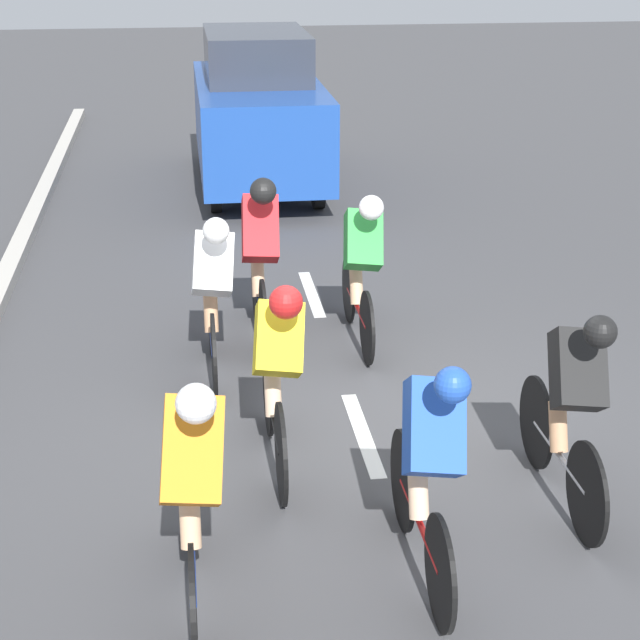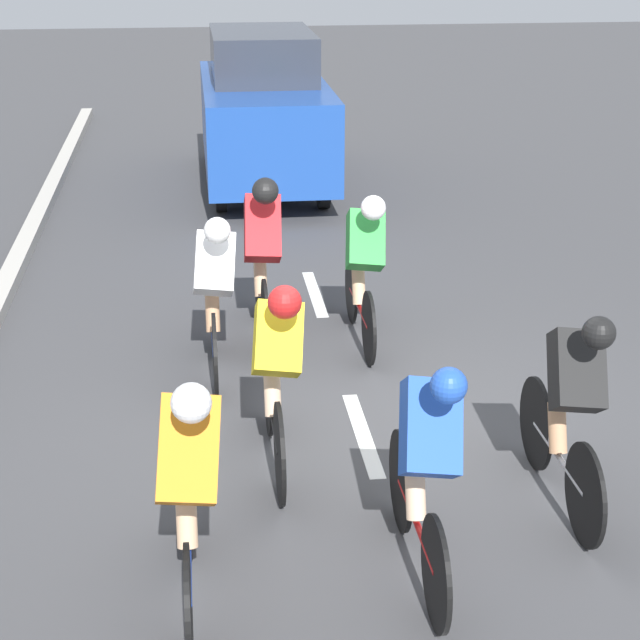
# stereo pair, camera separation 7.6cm
# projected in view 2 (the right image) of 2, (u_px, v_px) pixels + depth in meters

# --- Properties ---
(ground_plane) EXTENTS (60.00, 60.00, 0.00)m
(ground_plane) POSITION_uv_depth(u_px,v_px,m) (360.00, 427.00, 8.27)
(ground_plane) COLOR #424244
(lane_stripe_mid) EXTENTS (0.12, 1.40, 0.01)m
(lane_stripe_mid) POSITION_uv_depth(u_px,v_px,m) (363.00, 434.00, 8.16)
(lane_stripe_mid) COLOR white
(lane_stripe_mid) RESTS_ON ground
(lane_stripe_far) EXTENTS (0.12, 1.40, 0.01)m
(lane_stripe_far) POSITION_uv_depth(u_px,v_px,m) (315.00, 293.00, 11.13)
(lane_stripe_far) COLOR white
(lane_stripe_far) RESTS_ON ground
(cyclist_orange) EXTENTS (0.38, 1.67, 1.52)m
(cyclist_orange) POSITION_uv_depth(u_px,v_px,m) (188.00, 487.00, 5.85)
(cyclist_orange) COLOR black
(cyclist_orange) RESTS_ON ground
(cyclist_white) EXTENTS (0.38, 1.67, 1.48)m
(cyclist_white) POSITION_uv_depth(u_px,v_px,m) (214.00, 293.00, 8.90)
(cyclist_white) COLOR black
(cyclist_white) RESTS_ON ground
(cyclist_blue) EXTENTS (0.39, 1.69, 1.48)m
(cyclist_blue) POSITION_uv_depth(u_px,v_px,m) (426.00, 465.00, 6.14)
(cyclist_blue) COLOR black
(cyclist_blue) RESTS_ON ground
(cyclist_red) EXTENTS (0.35, 1.72, 1.58)m
(cyclist_red) POSITION_uv_depth(u_px,v_px,m) (262.00, 253.00, 9.69)
(cyclist_red) COLOR black
(cyclist_red) RESTS_ON ground
(cyclist_black) EXTENTS (0.38, 1.67, 1.45)m
(cyclist_black) POSITION_uv_depth(u_px,v_px,m) (571.00, 405.00, 6.91)
(cyclist_black) COLOR black
(cyclist_black) RESTS_ON ground
(cyclist_yellow) EXTENTS (0.38, 1.73, 1.47)m
(cyclist_yellow) POSITION_uv_depth(u_px,v_px,m) (277.00, 370.00, 7.39)
(cyclist_yellow) COLOR black
(cyclist_yellow) RESTS_ON ground
(cyclist_green) EXTENTS (0.38, 1.71, 1.46)m
(cyclist_green) POSITION_uv_depth(u_px,v_px,m) (364.00, 264.00, 9.58)
(cyclist_green) COLOR black
(cyclist_green) RESTS_ON ground
(support_car) EXTENTS (1.70, 4.23, 2.16)m
(support_car) POSITION_uv_depth(u_px,v_px,m) (264.00, 110.00, 15.09)
(support_car) COLOR black
(support_car) RESTS_ON ground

